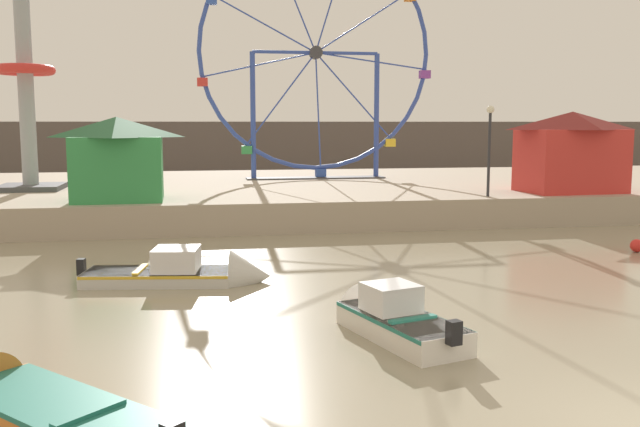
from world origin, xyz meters
name	(u,v)px	position (x,y,z in m)	size (l,w,h in m)	color
quay_promenade	(321,193)	(0.00, 27.87, 0.62)	(110.00, 19.22, 1.23)	tan
distant_town_skyline	(273,148)	(0.00, 51.19, 2.20)	(140.00, 3.00, 4.40)	#564C47
motorboat_white_red_stripe	(384,315)	(-2.63, 5.44, 0.33)	(2.34, 4.25, 1.40)	silver
motorboat_orange_hull	(33,408)	(-8.79, 1.80, 0.28)	(4.40, 4.54, 1.20)	orange
motorboat_pale_grey	(197,273)	(-6.48, 10.59, 0.26)	(5.26, 2.18, 1.51)	silver
ferris_wheel_blue_frame	(316,57)	(0.07, 29.89, 7.88)	(12.87, 1.20, 13.24)	#334CA8
drop_tower_steel_tower	(24,50)	(-14.01, 25.73, 7.57)	(2.80, 2.80, 15.60)	#999EA3
carnival_booth_green_kiosk	(118,157)	(-9.51, 20.39, 2.96)	(3.85, 3.14, 3.31)	#33934C
carnival_booth_red_striped	(571,151)	(10.02, 20.48, 3.09)	(4.82, 3.36, 3.57)	red
promenade_lamp_near	(490,137)	(5.63, 19.31, 3.72)	(0.32, 0.32, 3.79)	#2D2D33
mooring_buoy_orange	(637,246)	(8.08, 12.62, 0.22)	(0.44, 0.44, 0.44)	red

